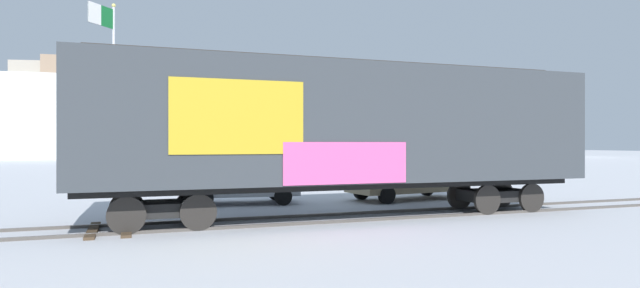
{
  "coord_description": "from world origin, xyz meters",
  "views": [
    {
      "loc": [
        -4.32,
        -14.56,
        2.2
      ],
      "look_at": [
        -0.17,
        0.63,
        2.18
      ],
      "focal_mm": 29.34,
      "sensor_mm": 36.0,
      "label": 1
    }
  ],
  "objects_px": {
    "freight_car": "(347,127)",
    "parked_car_tan": "(407,177)",
    "flagpole": "(109,68)",
    "parked_car_silver": "(240,180)"
  },
  "relations": [
    {
      "from": "freight_car",
      "to": "parked_car_silver",
      "type": "height_order",
      "value": "freight_car"
    },
    {
      "from": "flagpole",
      "to": "parked_car_silver",
      "type": "relative_size",
      "value": 2.08
    },
    {
      "from": "freight_car",
      "to": "flagpole",
      "type": "relative_size",
      "value": 1.79
    },
    {
      "from": "freight_car",
      "to": "flagpole",
      "type": "distance_m",
      "value": 13.2
    },
    {
      "from": "freight_car",
      "to": "parked_car_silver",
      "type": "xyz_separation_m",
      "value": [
        -2.59,
        4.61,
        -1.81
      ]
    },
    {
      "from": "parked_car_silver",
      "to": "parked_car_tan",
      "type": "bearing_deg",
      "value": -2.67
    },
    {
      "from": "freight_car",
      "to": "parked_car_silver",
      "type": "relative_size",
      "value": 3.72
    },
    {
      "from": "flagpole",
      "to": "parked_car_silver",
      "type": "distance_m",
      "value": 8.97
    },
    {
      "from": "freight_car",
      "to": "parked_car_tan",
      "type": "relative_size",
      "value": 2.99
    },
    {
      "from": "flagpole",
      "to": "parked_car_tan",
      "type": "relative_size",
      "value": 1.67
    }
  ]
}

